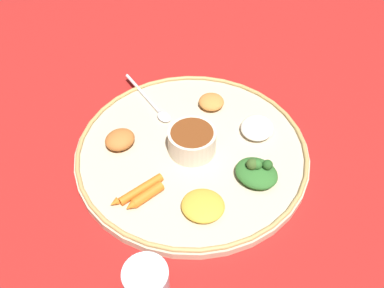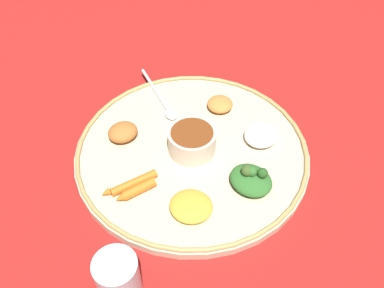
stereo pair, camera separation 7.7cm
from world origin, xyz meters
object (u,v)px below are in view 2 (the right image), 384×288
object	(u,v)px
spoon	(163,102)
carrot_outer	(136,190)
drinking_glass	(119,282)
center_bowl	(192,140)
greens_pile	(251,179)
carrot_near_spoon	(129,183)

from	to	relation	value
spoon	carrot_outer	size ratio (longest dim) A/B	2.33
spoon	carrot_outer	distance (m)	0.23
spoon	drinking_glass	size ratio (longest dim) A/B	1.90
center_bowl	carrot_outer	distance (m)	0.14
spoon	greens_pile	world-z (taller)	greens_pile
greens_pile	carrot_near_spoon	size ratio (longest dim) A/B	0.80
carrot_outer	drinking_glass	xyz separation A→B (m)	(0.11, 0.13, 0.02)
spoon	drinking_glass	distance (m)	0.40
center_bowl	carrot_near_spoon	xyz separation A→B (m)	(0.14, -0.01, -0.02)
carrot_near_spoon	carrot_outer	world-z (taller)	carrot_outer
center_bowl	drinking_glass	bearing A→B (deg)	29.52
carrot_near_spoon	spoon	bearing A→B (deg)	-142.54
spoon	carrot_near_spoon	distance (m)	0.22
carrot_near_spoon	carrot_outer	xyz separation A→B (m)	(0.00, 0.02, 0.00)
center_bowl	drinking_glass	xyz separation A→B (m)	(0.25, 0.14, 0.00)
center_bowl	drinking_glass	size ratio (longest dim) A/B	0.96
carrot_near_spoon	carrot_outer	distance (m)	0.02
center_bowl	spoon	world-z (taller)	center_bowl
carrot_near_spoon	drinking_glass	xyz separation A→B (m)	(0.11, 0.15, 0.02)
spoon	drinking_glass	world-z (taller)	drinking_glass
carrot_near_spoon	center_bowl	bearing A→B (deg)	177.51
center_bowl	carrot_outer	size ratio (longest dim) A/B	1.18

